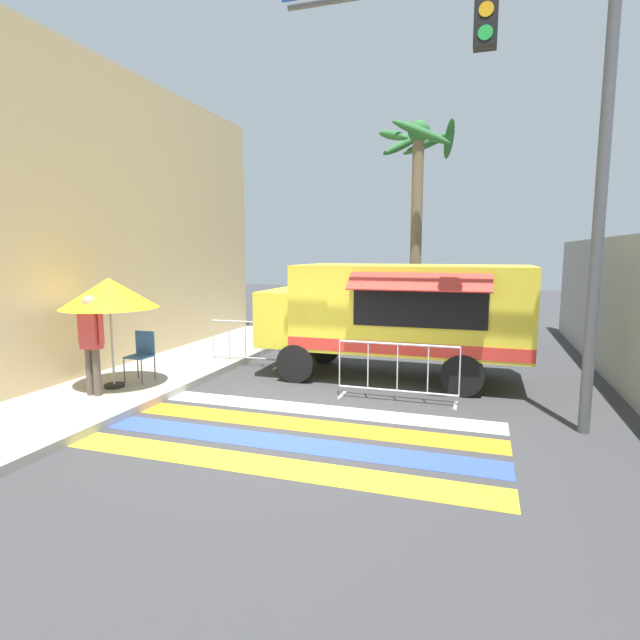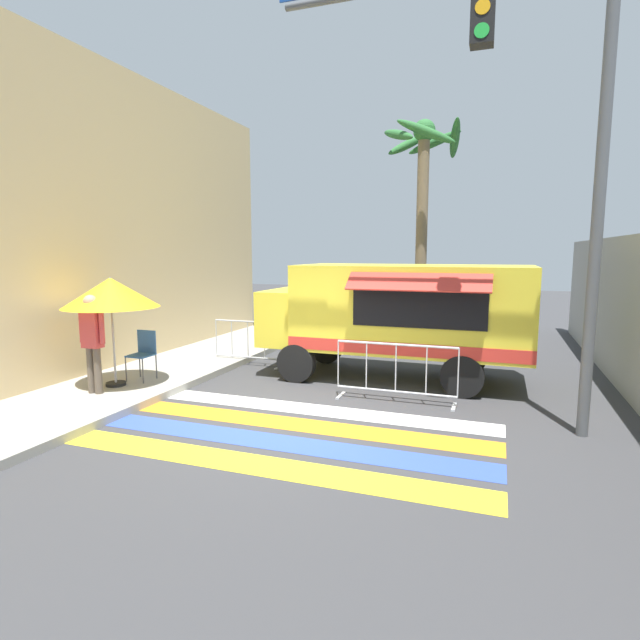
{
  "view_description": "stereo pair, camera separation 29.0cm",
  "coord_description": "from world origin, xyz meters",
  "px_view_note": "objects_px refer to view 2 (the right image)",
  "views": [
    {
      "loc": [
        2.73,
        -7.12,
        2.61
      ],
      "look_at": [
        -0.26,
        2.07,
        1.29
      ],
      "focal_mm": 28.0,
      "sensor_mm": 36.0,
      "label": 1
    },
    {
      "loc": [
        3.01,
        -7.02,
        2.61
      ],
      "look_at": [
        -0.26,
        2.07,
        1.29
      ],
      "focal_mm": 28.0,
      "sensor_mm": 36.0,
      "label": 2
    }
  ],
  "objects_px": {
    "palm_tree": "(423,186)",
    "vendor_person": "(92,337)",
    "traffic_signal_pole": "(533,104)",
    "patio_umbrella": "(111,293)",
    "barricade_front": "(396,373)",
    "barricade_side": "(248,344)",
    "food_truck": "(392,311)",
    "folding_chair": "(144,350)"
  },
  "relations": [
    {
      "from": "folding_chair",
      "to": "barricade_front",
      "type": "xyz_separation_m",
      "value": [
        4.86,
        0.59,
        -0.2
      ]
    },
    {
      "from": "folding_chair",
      "to": "barricade_side",
      "type": "xyz_separation_m",
      "value": [
        1.07,
        2.29,
        -0.21
      ]
    },
    {
      "from": "folding_chair",
      "to": "vendor_person",
      "type": "height_order",
      "value": "vendor_person"
    },
    {
      "from": "traffic_signal_pole",
      "to": "vendor_person",
      "type": "distance_m",
      "value": 7.85
    },
    {
      "from": "food_truck",
      "to": "folding_chair",
      "type": "xyz_separation_m",
      "value": [
        -4.44,
        -2.21,
        -0.71
      ]
    },
    {
      "from": "food_truck",
      "to": "vendor_person",
      "type": "bearing_deg",
      "value": -144.09
    },
    {
      "from": "traffic_signal_pole",
      "to": "vendor_person",
      "type": "bearing_deg",
      "value": -171.81
    },
    {
      "from": "barricade_side",
      "to": "palm_tree",
      "type": "xyz_separation_m",
      "value": [
        3.32,
        4.1,
        3.91
      ]
    },
    {
      "from": "food_truck",
      "to": "barricade_front",
      "type": "relative_size",
      "value": 2.53
    },
    {
      "from": "traffic_signal_pole",
      "to": "vendor_person",
      "type": "xyz_separation_m",
      "value": [
        -6.96,
        -1.0,
        -3.49
      ]
    },
    {
      "from": "food_truck",
      "to": "barricade_side",
      "type": "distance_m",
      "value": 3.49
    },
    {
      "from": "patio_umbrella",
      "to": "barricade_front",
      "type": "distance_m",
      "value": 5.35
    },
    {
      "from": "barricade_front",
      "to": "palm_tree",
      "type": "height_order",
      "value": "palm_tree"
    },
    {
      "from": "food_truck",
      "to": "patio_umbrella",
      "type": "bearing_deg",
      "value": -148.85
    },
    {
      "from": "folding_chair",
      "to": "barricade_side",
      "type": "distance_m",
      "value": 2.53
    },
    {
      "from": "palm_tree",
      "to": "vendor_person",
      "type": "bearing_deg",
      "value": -121.22
    },
    {
      "from": "traffic_signal_pole",
      "to": "patio_umbrella",
      "type": "height_order",
      "value": "traffic_signal_pole"
    },
    {
      "from": "traffic_signal_pole",
      "to": "palm_tree",
      "type": "height_order",
      "value": "traffic_signal_pole"
    },
    {
      "from": "barricade_side",
      "to": "folding_chair",
      "type": "bearing_deg",
      "value": -115.05
    },
    {
      "from": "traffic_signal_pole",
      "to": "barricade_side",
      "type": "distance_m",
      "value": 7.46
    },
    {
      "from": "folding_chair",
      "to": "barricade_side",
      "type": "height_order",
      "value": "folding_chair"
    },
    {
      "from": "vendor_person",
      "to": "palm_tree",
      "type": "height_order",
      "value": "palm_tree"
    },
    {
      "from": "barricade_front",
      "to": "barricade_side",
      "type": "relative_size",
      "value": 1.25
    },
    {
      "from": "food_truck",
      "to": "palm_tree",
      "type": "bearing_deg",
      "value": 90.64
    },
    {
      "from": "folding_chair",
      "to": "palm_tree",
      "type": "bearing_deg",
      "value": 51.2
    },
    {
      "from": "food_truck",
      "to": "folding_chair",
      "type": "bearing_deg",
      "value": -153.52
    },
    {
      "from": "palm_tree",
      "to": "barricade_front",
      "type": "bearing_deg",
      "value": -85.38
    },
    {
      "from": "food_truck",
      "to": "patio_umbrella",
      "type": "relative_size",
      "value": 2.67
    },
    {
      "from": "food_truck",
      "to": "barricade_front",
      "type": "height_order",
      "value": "food_truck"
    },
    {
      "from": "traffic_signal_pole",
      "to": "palm_tree",
      "type": "xyz_separation_m",
      "value": [
        -2.41,
        6.5,
        -0.21
      ]
    },
    {
      "from": "food_truck",
      "to": "barricade_side",
      "type": "xyz_separation_m",
      "value": [
        -3.37,
        0.08,
        -0.91
      ]
    },
    {
      "from": "food_truck",
      "to": "folding_chair",
      "type": "relative_size",
      "value": 5.63
    },
    {
      "from": "folding_chair",
      "to": "barricade_front",
      "type": "bearing_deg",
      "value": 2.62
    },
    {
      "from": "palm_tree",
      "to": "patio_umbrella",
      "type": "bearing_deg",
      "value": -123.29
    },
    {
      "from": "palm_tree",
      "to": "food_truck",
      "type": "bearing_deg",
      "value": -89.36
    },
    {
      "from": "patio_umbrella",
      "to": "food_truck",
      "type": "bearing_deg",
      "value": 31.15
    },
    {
      "from": "traffic_signal_pole",
      "to": "barricade_side",
      "type": "height_order",
      "value": "traffic_signal_pole"
    },
    {
      "from": "traffic_signal_pole",
      "to": "barricade_front",
      "type": "distance_m",
      "value": 4.6
    },
    {
      "from": "food_truck",
      "to": "traffic_signal_pole",
      "type": "distance_m",
      "value": 4.61
    },
    {
      "from": "vendor_person",
      "to": "palm_tree",
      "type": "distance_m",
      "value": 9.37
    },
    {
      "from": "patio_umbrella",
      "to": "folding_chair",
      "type": "bearing_deg",
      "value": 72.26
    },
    {
      "from": "folding_chair",
      "to": "palm_tree",
      "type": "relative_size",
      "value": 0.15
    }
  ]
}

